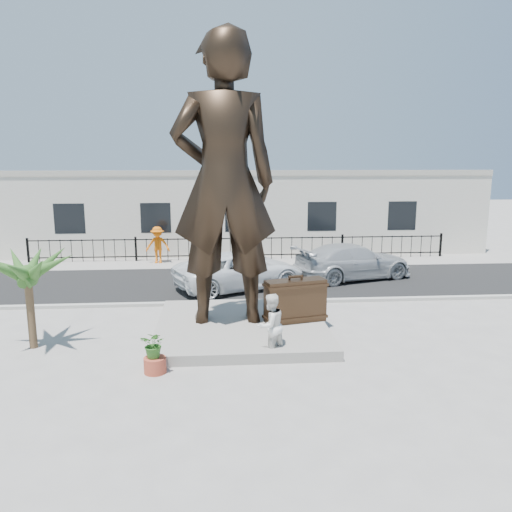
{
  "coord_description": "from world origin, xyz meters",
  "views": [
    {
      "loc": [
        -1.17,
        -13.33,
        5.31
      ],
      "look_at": [
        0.0,
        2.0,
        2.3
      ],
      "focal_mm": 35.0,
      "sensor_mm": 36.0,
      "label": 1
    }
  ],
  "objects_px": {
    "statue": "(224,182)",
    "car_white": "(240,270)",
    "tourist": "(271,325)",
    "suitcase": "(295,301)"
  },
  "relations": [
    {
      "from": "statue",
      "to": "car_white",
      "type": "xyz_separation_m",
      "value": [
        0.68,
        5.01,
        -3.87
      ]
    },
    {
      "from": "tourist",
      "to": "suitcase",
      "type": "bearing_deg",
      "value": -150.69
    },
    {
      "from": "statue",
      "to": "suitcase",
      "type": "height_order",
      "value": "statue"
    },
    {
      "from": "statue",
      "to": "car_white",
      "type": "relative_size",
      "value": 1.6
    },
    {
      "from": "suitcase",
      "to": "tourist",
      "type": "height_order",
      "value": "tourist"
    },
    {
      "from": "statue",
      "to": "tourist",
      "type": "distance_m",
      "value": 4.57
    },
    {
      "from": "suitcase",
      "to": "tourist",
      "type": "distance_m",
      "value": 2.27
    },
    {
      "from": "statue",
      "to": "car_white",
      "type": "height_order",
      "value": "statue"
    },
    {
      "from": "statue",
      "to": "tourist",
      "type": "height_order",
      "value": "statue"
    },
    {
      "from": "tourist",
      "to": "car_white",
      "type": "relative_size",
      "value": 0.32
    }
  ]
}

